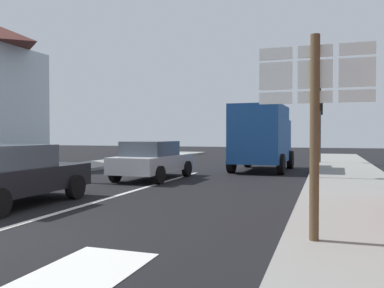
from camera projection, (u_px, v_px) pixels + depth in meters
The scene contains 11 objects.
ground_plane at pixel (181, 177), 16.16m from camera, with size 80.00×80.00×0.00m, color black.
sidewalk_right at pixel (355, 189), 12.22m from camera, with size 2.98×44.00×0.14m, color gray.
sidewalk_left at pixel (16, 175), 16.30m from camera, with size 2.98×44.00×0.14m, color gray.
lane_centre_stripe at pixel (136, 190), 12.37m from camera, with size 0.16×12.00×0.01m, color silver.
lane_turn_arrow at pixel (78, 275), 4.87m from camera, with size 1.20×2.20×0.01m, color silver.
sedan_near at pixel (9, 174), 9.62m from camera, with size 1.97×4.20×1.47m.
sedan_far at pixel (153, 160), 15.39m from camera, with size 2.06×4.24×1.47m.
delivery_truck at pixel (262, 136), 18.96m from camera, with size 2.62×5.07×3.05m.
route_sign_post at pixel (315, 115), 5.95m from camera, with size 1.66×0.14×3.20m.
traffic_light_far_right at pixel (320, 116), 22.91m from camera, with size 0.30×0.49×3.76m.
traffic_light_near_right at pixel (317, 111), 14.85m from camera, with size 0.30×0.49×3.50m.
Camera 1 is at (5.56, -5.14, 1.72)m, focal length 37.49 mm.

